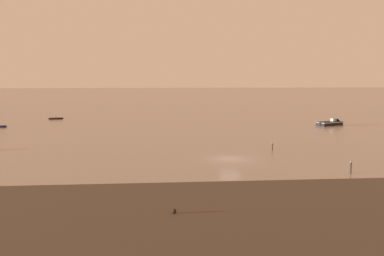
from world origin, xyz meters
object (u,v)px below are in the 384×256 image
motorboat_moored_0 (333,124)px  mooring_post_right (351,167)px  mooring_post_near (272,147)px  rowboat_moored_4 (56,119)px

motorboat_moored_0 → mooring_post_right: bearing=-135.9°
motorboat_moored_0 → mooring_post_near: motorboat_moored_0 is taller
motorboat_moored_0 → rowboat_moored_4: 65.27m
mooring_post_right → mooring_post_near: bearing=106.4°
motorboat_moored_0 → rowboat_moored_4: bearing=138.6°
rowboat_moored_4 → mooring_post_right: mooring_post_right is taller
rowboat_moored_4 → mooring_post_right: (44.93, -63.89, 0.47)m
mooring_post_right → motorboat_moored_0: bearing=68.7°
rowboat_moored_4 → mooring_post_right: 78.10m
rowboat_moored_4 → mooring_post_near: mooring_post_near is taller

